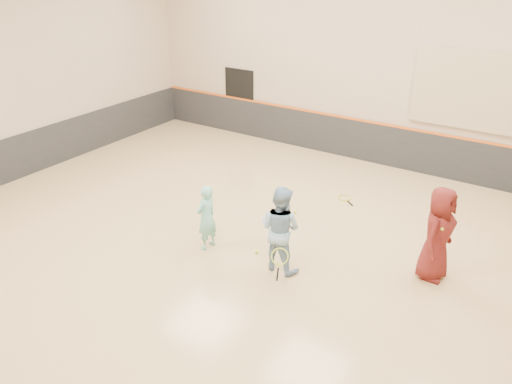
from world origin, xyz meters
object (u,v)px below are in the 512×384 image
Objects in this scene: instructor at (280,229)px; young_man at (438,234)px; spare_racket at (344,197)px; girl at (206,217)px.

young_man is (2.59, 1.36, 0.05)m from instructor.
girl is at bearing -111.67° from spare_racket.
instructor is 0.94× the size of young_man.
instructor is 2.29× the size of spare_racket.
young_man reaches higher than instructor.
young_man is 2.43× the size of spare_racket.
instructor is at bearing 123.31° from young_man.
young_man reaches higher than spare_racket.
young_man is (4.25, 1.54, 0.22)m from girl.
instructor is at bearing -87.09° from spare_racket.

